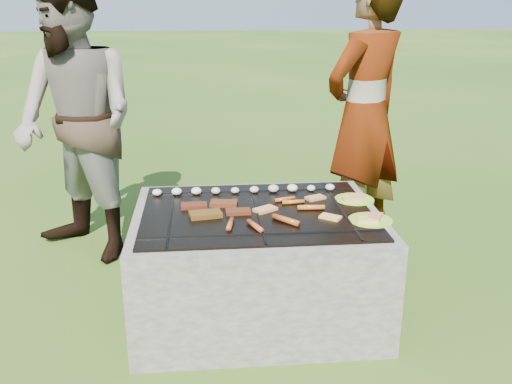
{
  "coord_description": "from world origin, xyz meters",
  "views": [
    {
      "loc": [
        -0.27,
        -2.81,
        1.68
      ],
      "look_at": [
        0.0,
        0.05,
        0.7
      ],
      "focal_mm": 40.0,
      "sensor_mm": 36.0,
      "label": 1
    }
  ],
  "objects_px": {
    "plate_far": "(354,200)",
    "cook": "(365,115)",
    "fire_pit": "(257,267)",
    "bystander": "(76,122)",
    "plate_near": "(371,220)"
  },
  "relations": [
    {
      "from": "fire_pit",
      "to": "cook",
      "type": "relative_size",
      "value": 0.7
    },
    {
      "from": "plate_far",
      "to": "bystander",
      "type": "xyz_separation_m",
      "value": [
        -1.64,
        0.76,
        0.32
      ]
    },
    {
      "from": "fire_pit",
      "to": "cook",
      "type": "xyz_separation_m",
      "value": [
        0.82,
        0.91,
        0.65
      ]
    },
    {
      "from": "plate_far",
      "to": "plate_near",
      "type": "relative_size",
      "value": 1.0
    },
    {
      "from": "cook",
      "to": "bystander",
      "type": "relative_size",
      "value": 1.01
    },
    {
      "from": "plate_far",
      "to": "plate_near",
      "type": "height_order",
      "value": "same"
    },
    {
      "from": "plate_far",
      "to": "plate_near",
      "type": "xyz_separation_m",
      "value": [
        0.0,
        -0.32,
        0.0
      ]
    },
    {
      "from": "plate_far",
      "to": "cook",
      "type": "height_order",
      "value": "cook"
    },
    {
      "from": "plate_near",
      "to": "fire_pit",
      "type": "bearing_deg",
      "value": 161.51
    },
    {
      "from": "fire_pit",
      "to": "cook",
      "type": "distance_m",
      "value": 1.38
    },
    {
      "from": "plate_near",
      "to": "cook",
      "type": "distance_m",
      "value": 1.17
    },
    {
      "from": "fire_pit",
      "to": "plate_near",
      "type": "bearing_deg",
      "value": -18.49
    },
    {
      "from": "plate_near",
      "to": "cook",
      "type": "relative_size",
      "value": 0.12
    },
    {
      "from": "fire_pit",
      "to": "bystander",
      "type": "distance_m",
      "value": 1.54
    },
    {
      "from": "fire_pit",
      "to": "plate_far",
      "type": "height_order",
      "value": "plate_far"
    }
  ]
}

